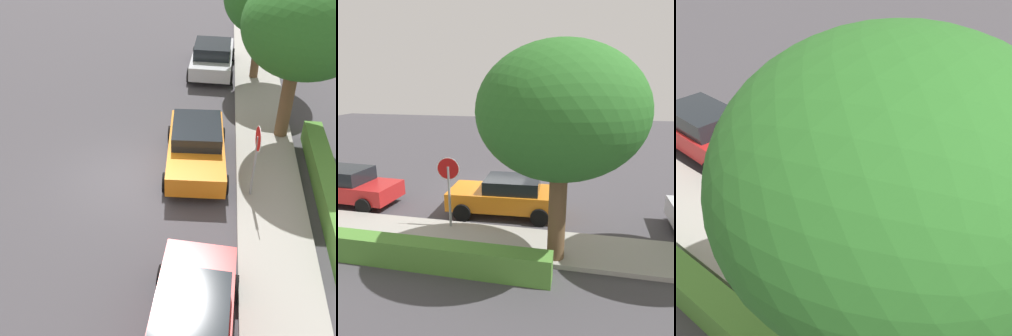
% 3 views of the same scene
% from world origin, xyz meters
% --- Properties ---
extents(ground_plane, '(60.00, 60.00, 0.00)m').
position_xyz_m(ground_plane, '(0.00, 0.00, 0.00)').
color(ground_plane, '#423F44').
extents(sidewalk_curb, '(32.00, 2.07, 0.14)m').
position_xyz_m(sidewalk_curb, '(0.00, 4.64, 0.07)').
color(sidewalk_curb, '#9E9B93').
rests_on(sidewalk_curb, ground_plane).
extents(stop_sign, '(0.75, 0.10, 2.55)m').
position_xyz_m(stop_sign, '(0.52, 4.01, 1.74)').
color(stop_sign, gray).
rests_on(stop_sign, ground_plane).
extents(parked_car_orange, '(4.20, 2.23, 1.44)m').
position_xyz_m(parked_car_orange, '(-1.02, 2.22, 0.75)').
color(parked_car_orange, orange).
rests_on(parked_car_orange, ground_plane).
extents(parked_car_red, '(4.67, 2.12, 1.50)m').
position_xyz_m(parked_car_red, '(5.80, 2.53, 0.77)').
color(parked_car_red, red).
rests_on(parked_car_red, ground_plane).
extents(street_tree_far, '(4.19, 4.19, 5.93)m').
position_xyz_m(street_tree_far, '(-3.10, 5.46, 4.19)').
color(street_tree_far, brown).
rests_on(street_tree_far, ground_plane).
extents(front_yard_hedge, '(7.03, 0.62, 0.76)m').
position_xyz_m(front_yard_hedge, '(0.41, 6.34, 0.38)').
color(front_yard_hedge, '#4C8433').
rests_on(front_yard_hedge, ground_plane).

